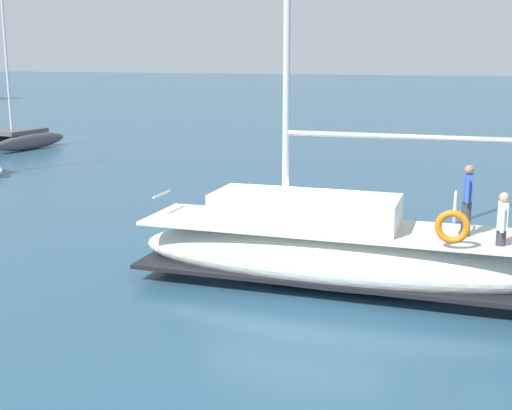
% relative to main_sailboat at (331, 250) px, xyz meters
% --- Properties ---
extents(ground_plane, '(400.00, 400.00, 0.00)m').
position_rel_main_sailboat_xyz_m(ground_plane, '(0.70, 0.92, -0.91)').
color(ground_plane, '#284C66').
extents(main_sailboat, '(3.32, 9.79, 12.49)m').
position_rel_main_sailboat_xyz_m(main_sailboat, '(0.00, 0.00, 0.00)').
color(main_sailboat, white).
rests_on(main_sailboat, ground).
extents(moored_sloop_far, '(5.64, 2.77, 10.09)m').
position_rel_main_sailboat_xyz_m(moored_sloop_far, '(16.46, 24.79, -0.23)').
color(moored_sloop_far, '#4C4C51').
rests_on(moored_sloop_far, ground).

